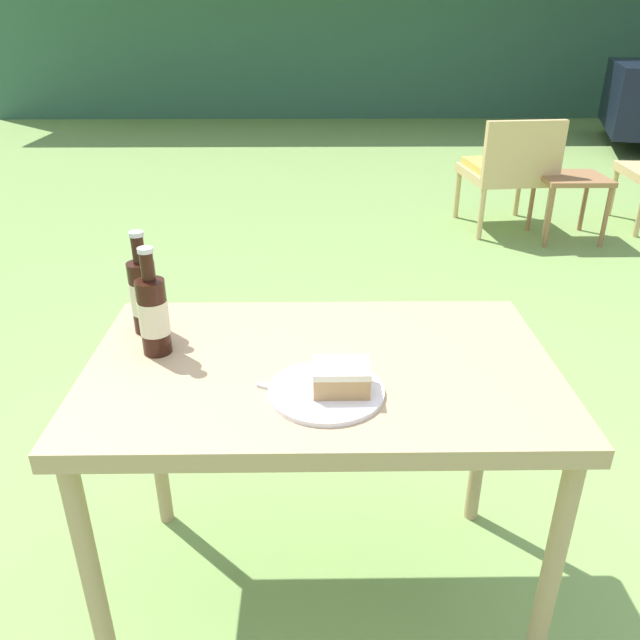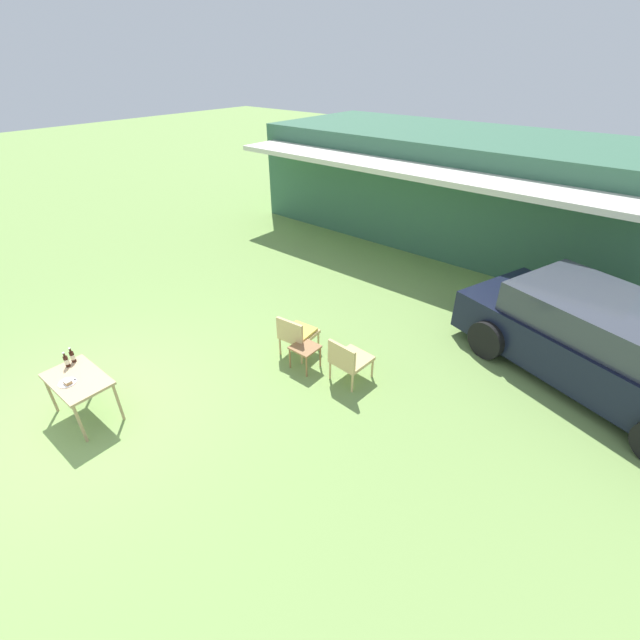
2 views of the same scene
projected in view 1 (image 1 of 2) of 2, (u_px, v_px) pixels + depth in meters
The scene contains 10 objects.
ground_plane at pixel (321, 591), 1.62m from camera, with size 60.00×60.00×0.00m, color #7A9E51.
cabin_building at pixel (350, 14), 10.31m from camera, with size 10.32×5.52×2.70m.
wicker_chair_cushioned at pixel (509, 168), 4.17m from camera, with size 0.57×0.61×0.76m.
garden_side_table at pixel (572, 185), 4.03m from camera, with size 0.41×0.40×0.42m.
patio_table at pixel (321, 390), 1.35m from camera, with size 0.99×0.61×0.69m.
cake_on_plate at pixel (333, 385), 1.20m from camera, with size 0.23×0.23×0.06m.
cola_bottle_near at pixel (144, 295), 1.41m from camera, with size 0.06×0.06×0.24m.
cola_bottle_far at pixel (153, 314), 1.32m from camera, with size 0.06×0.06×0.24m.
fork at pixel (294, 394), 1.20m from camera, with size 0.15×0.08×0.01m.
loose_bottle_cap at pixel (334, 367), 1.29m from camera, with size 0.03×0.03×0.01m.
Camera 1 is at (-0.02, -1.15, 1.35)m, focal length 35.00 mm.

